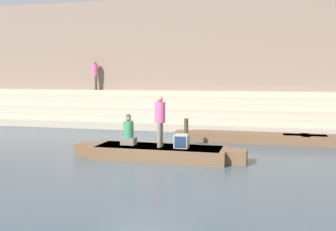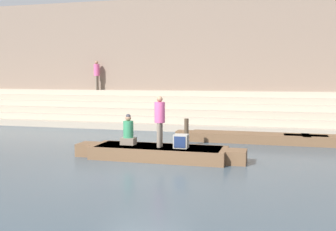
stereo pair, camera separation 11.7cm
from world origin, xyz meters
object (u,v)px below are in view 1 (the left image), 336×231
Objects in this scene: tv_set at (181,141)px; person_on_steps at (95,73)px; person_standing at (160,118)px; rowboat_main at (159,152)px; moored_boat_shore at (248,137)px; mooring_post at (186,132)px; person_rowing at (129,132)px.

tv_set is 0.25× the size of person_on_steps.
rowboat_main is at bearing 125.13° from person_standing.
moored_boat_shore is at bearing 64.31° from tv_set.
tv_set reaches higher than rowboat_main.
rowboat_main is 1.15m from person_standing.
tv_set is at bearing -81.32° from mooring_post.
person_on_steps is (-7.41, 7.81, 2.37)m from mooring_post.
moored_boat_shore is (3.74, 4.14, -0.64)m from person_rowing.
moored_boat_shore is at bearing 34.48° from mooring_post.
tv_set is (0.71, -0.01, -0.73)m from person_standing.
mooring_post is (0.29, 2.72, -0.83)m from person_standing.
moored_boat_shore is at bearing 34.86° from person_rowing.
tv_set is (1.85, -0.17, -0.19)m from person_rowing.
person_standing is at bearing -96.17° from mooring_post.
moored_boat_shore is at bearing 133.80° from person_on_steps.
rowboat_main is 5.47× the size of person_rowing.
rowboat_main is at bearing -97.79° from mooring_post.
moored_boat_shore is 3.40× the size of person_on_steps.
person_rowing is 2.95m from mooring_post.
person_standing is 2.86m from mooring_post.
person_standing is (0.07, -0.09, 1.14)m from rowboat_main.
mooring_post reaches higher than moored_boat_shore.
mooring_post is 11.02m from person_on_steps.
person_rowing reaches higher than moored_boat_shore.
person_rowing is 2.32× the size of tv_set.
person_standing reaches higher than moored_boat_shore.
person_rowing is (-1.14, 0.16, -0.54)m from person_standing.
person_standing is 1.59× the size of person_rowing.
person_rowing is at bearing 169.23° from person_standing.
mooring_post is at bearing -145.99° from moored_boat_shore.
mooring_post is at bearing 96.61° from tv_set.
mooring_post is at bearing 119.98° from person_on_steps.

